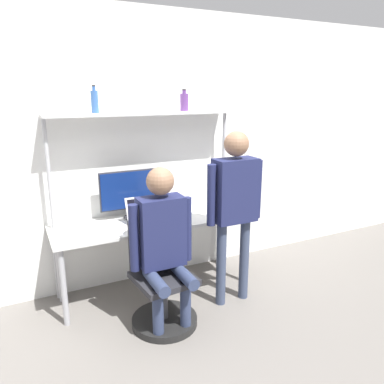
{
  "coord_description": "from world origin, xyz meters",
  "views": [
    {
      "loc": [
        -1.15,
        -2.9,
        1.94
      ],
      "look_at": [
        0.23,
        -0.07,
        1.08
      ],
      "focal_mm": 35.0,
      "sensor_mm": 36.0,
      "label": 1
    }
  ],
  "objects_px": {
    "cell_phone": "(175,219)",
    "bottle_blue": "(95,101)",
    "monitor": "(131,192)",
    "bottle_purple": "(184,102)",
    "laptop": "(145,216)",
    "office_chair": "(162,293)",
    "person_seated": "(163,237)",
    "person_standing": "(235,198)"
  },
  "relations": [
    {
      "from": "laptop",
      "to": "person_seated",
      "type": "bearing_deg",
      "value": -93.61
    },
    {
      "from": "monitor",
      "to": "laptop",
      "type": "distance_m",
      "value": 0.29
    },
    {
      "from": "monitor",
      "to": "cell_phone",
      "type": "height_order",
      "value": "monitor"
    },
    {
      "from": "person_standing",
      "to": "bottle_blue",
      "type": "distance_m",
      "value": 1.49
    },
    {
      "from": "monitor",
      "to": "person_standing",
      "type": "xyz_separation_m",
      "value": [
        0.74,
        -0.69,
        0.02
      ]
    },
    {
      "from": "person_seated",
      "to": "person_standing",
      "type": "relative_size",
      "value": 0.85
    },
    {
      "from": "person_seated",
      "to": "bottle_blue",
      "type": "relative_size",
      "value": 5.69
    },
    {
      "from": "laptop",
      "to": "cell_phone",
      "type": "bearing_deg",
      "value": -9.13
    },
    {
      "from": "office_chair",
      "to": "bottle_blue",
      "type": "bearing_deg",
      "value": 113.39
    },
    {
      "from": "monitor",
      "to": "bottle_purple",
      "type": "xyz_separation_m",
      "value": [
        0.57,
        0.0,
        0.84
      ]
    },
    {
      "from": "bottle_blue",
      "to": "person_standing",
      "type": "bearing_deg",
      "value": -33.65
    },
    {
      "from": "bottle_purple",
      "to": "monitor",
      "type": "bearing_deg",
      "value": -179.75
    },
    {
      "from": "bottle_purple",
      "to": "person_standing",
      "type": "bearing_deg",
      "value": -75.99
    },
    {
      "from": "person_standing",
      "to": "bottle_purple",
      "type": "xyz_separation_m",
      "value": [
        -0.17,
        0.69,
        0.81
      ]
    },
    {
      "from": "person_seated",
      "to": "person_standing",
      "type": "bearing_deg",
      "value": 6.06
    },
    {
      "from": "bottle_blue",
      "to": "person_seated",
      "type": "bearing_deg",
      "value": -67.65
    },
    {
      "from": "laptop",
      "to": "person_standing",
      "type": "bearing_deg",
      "value": -35.12
    },
    {
      "from": "laptop",
      "to": "bottle_purple",
      "type": "height_order",
      "value": "bottle_purple"
    },
    {
      "from": "office_chair",
      "to": "person_seated",
      "type": "xyz_separation_m",
      "value": [
        0.0,
        -0.05,
        0.53
      ]
    },
    {
      "from": "office_chair",
      "to": "bottle_purple",
      "type": "height_order",
      "value": "bottle_purple"
    },
    {
      "from": "laptop",
      "to": "office_chair",
      "type": "relative_size",
      "value": 0.36
    },
    {
      "from": "laptop",
      "to": "bottle_blue",
      "type": "height_order",
      "value": "bottle_blue"
    },
    {
      "from": "laptop",
      "to": "office_chair",
      "type": "distance_m",
      "value": 0.73
    },
    {
      "from": "cell_phone",
      "to": "person_standing",
      "type": "height_order",
      "value": "person_standing"
    },
    {
      "from": "person_seated",
      "to": "laptop",
      "type": "bearing_deg",
      "value": 86.39
    },
    {
      "from": "person_seated",
      "to": "bottle_purple",
      "type": "height_order",
      "value": "bottle_purple"
    },
    {
      "from": "office_chair",
      "to": "person_standing",
      "type": "height_order",
      "value": "person_standing"
    },
    {
      "from": "person_seated",
      "to": "person_standing",
      "type": "xyz_separation_m",
      "value": [
        0.72,
        0.08,
        0.22
      ]
    },
    {
      "from": "bottle_purple",
      "to": "bottle_blue",
      "type": "height_order",
      "value": "bottle_blue"
    },
    {
      "from": "laptop",
      "to": "person_seated",
      "type": "distance_m",
      "value": 0.56
    },
    {
      "from": "monitor",
      "to": "cell_phone",
      "type": "distance_m",
      "value": 0.5
    },
    {
      "from": "cell_phone",
      "to": "bottle_purple",
      "type": "relative_size",
      "value": 0.73
    },
    {
      "from": "office_chair",
      "to": "bottle_blue",
      "type": "xyz_separation_m",
      "value": [
        -0.31,
        0.72,
        1.57
      ]
    },
    {
      "from": "person_standing",
      "to": "bottle_purple",
      "type": "relative_size",
      "value": 7.79
    },
    {
      "from": "monitor",
      "to": "person_standing",
      "type": "distance_m",
      "value": 1.01
    },
    {
      "from": "cell_phone",
      "to": "bottle_blue",
      "type": "relative_size",
      "value": 0.63
    },
    {
      "from": "cell_phone",
      "to": "bottle_blue",
      "type": "xyz_separation_m",
      "value": [
        -0.64,
        0.25,
        1.11
      ]
    },
    {
      "from": "bottle_purple",
      "to": "office_chair",
      "type": "bearing_deg",
      "value": -127.58
    },
    {
      "from": "bottle_purple",
      "to": "laptop",
      "type": "bearing_deg",
      "value": -158.02
    },
    {
      "from": "office_chair",
      "to": "person_seated",
      "type": "bearing_deg",
      "value": -84.87
    },
    {
      "from": "cell_phone",
      "to": "person_seated",
      "type": "height_order",
      "value": "person_seated"
    },
    {
      "from": "laptop",
      "to": "person_seated",
      "type": "height_order",
      "value": "person_seated"
    }
  ]
}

